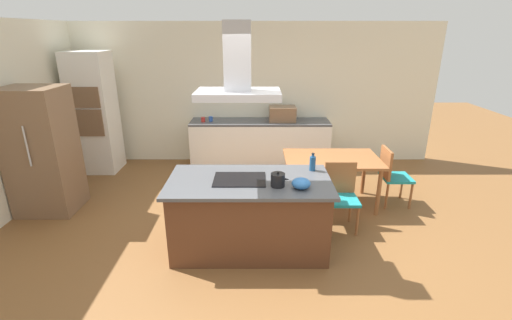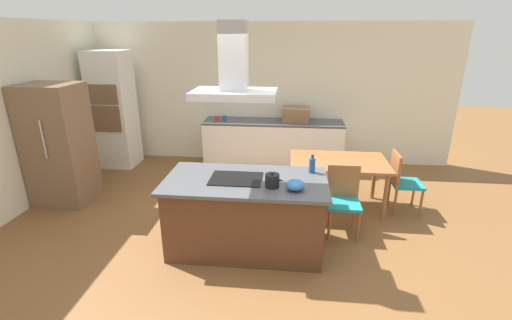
{
  "view_description": "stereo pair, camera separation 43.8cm",
  "coord_description": "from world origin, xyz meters",
  "px_view_note": "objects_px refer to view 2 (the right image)",
  "views": [
    {
      "loc": [
        0.08,
        -3.81,
        2.53
      ],
      "look_at": [
        0.08,
        0.4,
        1.0
      ],
      "focal_mm": 25.05,
      "sensor_mm": 36.0,
      "label": 1
    },
    {
      "loc": [
        0.51,
        -3.79,
        2.53
      ],
      "look_at": [
        0.08,
        0.4,
        1.0
      ],
      "focal_mm": 25.05,
      "sensor_mm": 36.0,
      "label": 2
    }
  ],
  "objects_px": {
    "coffee_mug_blue": "(225,118)",
    "dining_table": "(338,166)",
    "olive_oil_bottle": "(312,165)",
    "chair_at_right_end": "(401,178)",
    "cooktop": "(236,179)",
    "refrigerator": "(59,145)",
    "mixing_bowl": "(295,185)",
    "tea_kettle": "(272,181)",
    "chair_facing_island": "(343,195)",
    "countertop_microwave": "(296,115)",
    "wall_oven_stack": "(114,110)",
    "range_hood": "(234,74)",
    "coffee_mug_red": "(217,118)"
  },
  "relations": [
    {
      "from": "chair_facing_island",
      "to": "countertop_microwave",
      "type": "bearing_deg",
      "value": 104.98
    },
    {
      "from": "cooktop",
      "to": "refrigerator",
      "type": "distance_m",
      "value": 3.04
    },
    {
      "from": "range_hood",
      "to": "mixing_bowl",
      "type": "bearing_deg",
      "value": -18.82
    },
    {
      "from": "tea_kettle",
      "to": "wall_oven_stack",
      "type": "relative_size",
      "value": 0.1
    },
    {
      "from": "refrigerator",
      "to": "cooktop",
      "type": "bearing_deg",
      "value": -19.5
    },
    {
      "from": "coffee_mug_blue",
      "to": "dining_table",
      "type": "distance_m",
      "value": 2.62
    },
    {
      "from": "cooktop",
      "to": "wall_oven_stack",
      "type": "xyz_separation_m",
      "value": [
        -2.79,
        2.65,
        0.2
      ]
    },
    {
      "from": "mixing_bowl",
      "to": "wall_oven_stack",
      "type": "relative_size",
      "value": 0.09
    },
    {
      "from": "countertop_microwave",
      "to": "dining_table",
      "type": "height_order",
      "value": "countertop_microwave"
    },
    {
      "from": "range_hood",
      "to": "olive_oil_bottle",
      "type": "bearing_deg",
      "value": 18.77
    },
    {
      "from": "olive_oil_bottle",
      "to": "chair_facing_island",
      "type": "height_order",
      "value": "olive_oil_bottle"
    },
    {
      "from": "dining_table",
      "to": "coffee_mug_blue",
      "type": "bearing_deg",
      "value": 140.08
    },
    {
      "from": "tea_kettle",
      "to": "wall_oven_stack",
      "type": "height_order",
      "value": "wall_oven_stack"
    },
    {
      "from": "countertop_microwave",
      "to": "refrigerator",
      "type": "relative_size",
      "value": 0.27
    },
    {
      "from": "cooktop",
      "to": "tea_kettle",
      "type": "distance_m",
      "value": 0.47
    },
    {
      "from": "cooktop",
      "to": "chair_at_right_end",
      "type": "xyz_separation_m",
      "value": [
        2.24,
        1.19,
        -0.4
      ]
    },
    {
      "from": "refrigerator",
      "to": "dining_table",
      "type": "distance_m",
      "value": 4.2
    },
    {
      "from": "coffee_mug_red",
      "to": "coffee_mug_blue",
      "type": "xyz_separation_m",
      "value": [
        0.14,
        0.06,
        0.0
      ]
    },
    {
      "from": "tea_kettle",
      "to": "mixing_bowl",
      "type": "relative_size",
      "value": 1.01
    },
    {
      "from": "wall_oven_stack",
      "to": "chair_facing_island",
      "type": "xyz_separation_m",
      "value": [
        4.11,
        -2.12,
        -0.59
      ]
    },
    {
      "from": "wall_oven_stack",
      "to": "dining_table",
      "type": "distance_m",
      "value": 4.38
    },
    {
      "from": "mixing_bowl",
      "to": "coffee_mug_blue",
      "type": "relative_size",
      "value": 2.32
    },
    {
      "from": "cooktop",
      "to": "coffee_mug_blue",
      "type": "xyz_separation_m",
      "value": [
        -0.67,
        2.86,
        0.04
      ]
    },
    {
      "from": "refrigerator",
      "to": "range_hood",
      "type": "distance_m",
      "value": 3.27
    },
    {
      "from": "mixing_bowl",
      "to": "chair_at_right_end",
      "type": "xyz_separation_m",
      "value": [
        1.55,
        1.42,
        -0.45
      ]
    },
    {
      "from": "coffee_mug_blue",
      "to": "mixing_bowl",
      "type": "bearing_deg",
      "value": -66.29
    },
    {
      "from": "countertop_microwave",
      "to": "coffee_mug_red",
      "type": "height_order",
      "value": "countertop_microwave"
    },
    {
      "from": "tea_kettle",
      "to": "dining_table",
      "type": "height_order",
      "value": "tea_kettle"
    },
    {
      "from": "tea_kettle",
      "to": "olive_oil_bottle",
      "type": "bearing_deg",
      "value": 46.52
    },
    {
      "from": "tea_kettle",
      "to": "chair_at_right_end",
      "type": "xyz_separation_m",
      "value": [
        1.8,
        1.37,
        -0.47
      ]
    },
    {
      "from": "olive_oil_bottle",
      "to": "chair_at_right_end",
      "type": "height_order",
      "value": "olive_oil_bottle"
    },
    {
      "from": "wall_oven_stack",
      "to": "dining_table",
      "type": "xyz_separation_m",
      "value": [
        4.11,
        -1.46,
        -0.43
      ]
    },
    {
      "from": "refrigerator",
      "to": "tea_kettle",
      "type": "bearing_deg",
      "value": -19.86
    },
    {
      "from": "coffee_mug_red",
      "to": "range_hood",
      "type": "distance_m",
      "value": 3.14
    },
    {
      "from": "olive_oil_bottle",
      "to": "coffee_mug_red",
      "type": "xyz_separation_m",
      "value": [
        -1.7,
        2.5,
        -0.05
      ]
    },
    {
      "from": "coffee_mug_blue",
      "to": "refrigerator",
      "type": "relative_size",
      "value": 0.05
    },
    {
      "from": "countertop_microwave",
      "to": "dining_table",
      "type": "xyz_separation_m",
      "value": [
        0.63,
        -1.69,
        -0.37
      ]
    },
    {
      "from": "wall_oven_stack",
      "to": "coffee_mug_blue",
      "type": "bearing_deg",
      "value": 5.8
    },
    {
      "from": "cooktop",
      "to": "coffee_mug_red",
      "type": "bearing_deg",
      "value": 106.15
    },
    {
      "from": "cooktop",
      "to": "dining_table",
      "type": "xyz_separation_m",
      "value": [
        1.32,
        1.19,
        -0.24
      ]
    },
    {
      "from": "mixing_bowl",
      "to": "refrigerator",
      "type": "relative_size",
      "value": 0.11
    },
    {
      "from": "coffee_mug_red",
      "to": "dining_table",
      "type": "distance_m",
      "value": 2.69
    },
    {
      "from": "dining_table",
      "to": "chair_at_right_end",
      "type": "bearing_deg",
      "value": -0.0
    },
    {
      "from": "cooktop",
      "to": "chair_at_right_end",
      "type": "distance_m",
      "value": 2.57
    },
    {
      "from": "mixing_bowl",
      "to": "chair_facing_island",
      "type": "xyz_separation_m",
      "value": [
        0.64,
        0.76,
        -0.45
      ]
    },
    {
      "from": "cooktop",
      "to": "refrigerator",
      "type": "height_order",
      "value": "refrigerator"
    },
    {
      "from": "coffee_mug_blue",
      "to": "dining_table",
      "type": "bearing_deg",
      "value": -39.92
    },
    {
      "from": "tea_kettle",
      "to": "mixing_bowl",
      "type": "distance_m",
      "value": 0.26
    },
    {
      "from": "coffee_mug_red",
      "to": "mixing_bowl",
      "type": "bearing_deg",
      "value": -63.78
    },
    {
      "from": "chair_at_right_end",
      "to": "chair_facing_island",
      "type": "distance_m",
      "value": 1.13
    }
  ]
}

